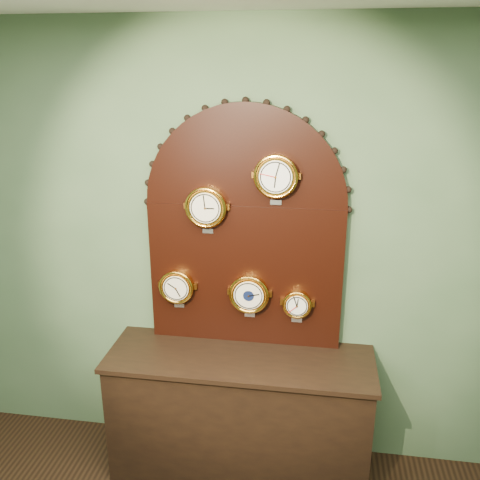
% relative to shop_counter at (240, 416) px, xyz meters
% --- Properties ---
extents(wall_back, '(4.00, 0.00, 4.00)m').
position_rel_shop_counter_xyz_m(wall_back, '(0.00, 0.27, 1.00)').
color(wall_back, '#4A6746').
rests_on(wall_back, ground).
extents(shop_counter, '(1.60, 0.50, 0.80)m').
position_rel_shop_counter_xyz_m(shop_counter, '(0.00, 0.00, 0.00)').
color(shop_counter, black).
rests_on(shop_counter, ground_plane).
extents(display_board, '(1.26, 0.06, 1.53)m').
position_rel_shop_counter_xyz_m(display_board, '(0.00, 0.22, 1.23)').
color(display_board, black).
rests_on(display_board, shop_counter).
extents(roman_clock, '(0.25, 0.08, 0.30)m').
position_rel_shop_counter_xyz_m(roman_clock, '(-0.22, 0.15, 1.33)').
color(roman_clock, gold).
rests_on(roman_clock, display_board).
extents(arabic_clock, '(0.25, 0.08, 0.30)m').
position_rel_shop_counter_xyz_m(arabic_clock, '(0.19, 0.15, 1.53)').
color(arabic_clock, gold).
rests_on(arabic_clock, display_board).
extents(hygrometer, '(0.22, 0.08, 0.27)m').
position_rel_shop_counter_xyz_m(hygrometer, '(-0.42, 0.15, 0.80)').
color(hygrometer, gold).
rests_on(hygrometer, display_board).
extents(barometer, '(0.25, 0.08, 0.30)m').
position_rel_shop_counter_xyz_m(barometer, '(0.04, 0.15, 0.79)').
color(barometer, gold).
rests_on(barometer, display_board).
extents(tide_clock, '(0.18, 0.08, 0.23)m').
position_rel_shop_counter_xyz_m(tide_clock, '(0.33, 0.15, 0.74)').
color(tide_clock, gold).
rests_on(tide_clock, display_board).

